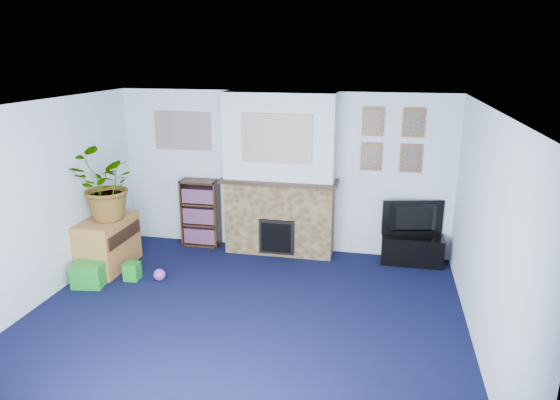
% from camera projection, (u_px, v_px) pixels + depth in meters
% --- Properties ---
extents(floor, '(5.00, 4.50, 0.01)m').
position_uv_depth(floor, '(243.00, 319.00, 5.70)').
color(floor, black).
rests_on(floor, ground).
extents(ceiling, '(5.00, 4.50, 0.01)m').
position_uv_depth(ceiling, '(238.00, 107.00, 5.02)').
color(ceiling, white).
rests_on(ceiling, wall_back).
extents(wall_back, '(5.00, 0.04, 2.40)m').
position_uv_depth(wall_back, '(282.00, 172.00, 7.47)').
color(wall_back, silver).
rests_on(wall_back, ground).
extents(wall_front, '(5.00, 0.04, 2.40)m').
position_uv_depth(wall_front, '(144.00, 328.00, 3.25)').
color(wall_front, silver).
rests_on(wall_front, ground).
extents(wall_left, '(0.04, 4.50, 2.40)m').
position_uv_depth(wall_left, '(36.00, 206.00, 5.86)').
color(wall_left, silver).
rests_on(wall_left, ground).
extents(wall_right, '(0.04, 4.50, 2.40)m').
position_uv_depth(wall_right, '(486.00, 237.00, 4.87)').
color(wall_right, silver).
rests_on(wall_right, ground).
extents(chimney_breast, '(1.72, 0.50, 2.40)m').
position_uv_depth(chimney_breast, '(280.00, 177.00, 7.29)').
color(chimney_breast, brown).
rests_on(chimney_breast, ground).
extents(collage_main, '(1.00, 0.03, 0.68)m').
position_uv_depth(collage_main, '(276.00, 139.00, 6.92)').
color(collage_main, gray).
rests_on(collage_main, chimney_breast).
extents(collage_left, '(0.90, 0.03, 0.58)m').
position_uv_depth(collage_left, '(183.00, 131.00, 7.60)').
color(collage_left, gray).
rests_on(collage_left, wall_back).
extents(portrait_tl, '(0.30, 0.03, 0.40)m').
position_uv_depth(portrait_tl, '(373.00, 121.00, 6.97)').
color(portrait_tl, brown).
rests_on(portrait_tl, wall_back).
extents(portrait_tr, '(0.30, 0.03, 0.40)m').
position_uv_depth(portrait_tr, '(414.00, 123.00, 6.86)').
color(portrait_tr, brown).
rests_on(portrait_tr, wall_back).
extents(portrait_bl, '(0.30, 0.03, 0.40)m').
position_uv_depth(portrait_bl, '(371.00, 157.00, 7.11)').
color(portrait_bl, brown).
rests_on(portrait_bl, wall_back).
extents(portrait_br, '(0.30, 0.03, 0.40)m').
position_uv_depth(portrait_br, '(411.00, 158.00, 7.00)').
color(portrait_br, brown).
rests_on(portrait_br, wall_back).
extents(tv_stand, '(0.86, 0.36, 0.41)m').
position_uv_depth(tv_stand, '(412.00, 248.00, 7.16)').
color(tv_stand, black).
rests_on(tv_stand, ground).
extents(television, '(0.88, 0.31, 0.51)m').
position_uv_depth(television, '(414.00, 219.00, 7.05)').
color(television, black).
rests_on(television, tv_stand).
extents(bookshelf, '(0.58, 0.28, 1.05)m').
position_uv_depth(bookshelf, '(201.00, 214.00, 7.79)').
color(bookshelf, black).
rests_on(bookshelf, ground).
extents(sideboard, '(0.52, 0.93, 0.73)m').
position_uv_depth(sideboard, '(108.00, 244.00, 6.99)').
color(sideboard, '#A46E34').
rests_on(sideboard, ground).
extents(potted_plant, '(1.13, 1.15, 0.97)m').
position_uv_depth(potted_plant, '(103.00, 186.00, 6.69)').
color(potted_plant, '#26661E').
rests_on(potted_plant, sideboard).
extents(mantel_clock, '(0.10, 0.06, 0.14)m').
position_uv_depth(mantel_clock, '(276.00, 175.00, 7.24)').
color(mantel_clock, gold).
rests_on(mantel_clock, chimney_breast).
extents(mantel_candle, '(0.05, 0.05, 0.17)m').
position_uv_depth(mantel_candle, '(294.00, 175.00, 7.19)').
color(mantel_candle, '#B2BFC6').
rests_on(mantel_candle, chimney_breast).
extents(mantel_teddy, '(0.13, 0.13, 0.13)m').
position_uv_depth(mantel_teddy, '(245.00, 174.00, 7.34)').
color(mantel_teddy, gray).
rests_on(mantel_teddy, chimney_breast).
extents(mantel_can, '(0.05, 0.05, 0.11)m').
position_uv_depth(mantel_can, '(332.00, 178.00, 7.08)').
color(mantel_can, '#198C26').
rests_on(mantel_can, chimney_breast).
extents(green_crate, '(0.43, 0.37, 0.31)m').
position_uv_depth(green_crate, '(89.00, 275.00, 6.49)').
color(green_crate, '#198C26').
rests_on(green_crate, ground).
extents(toy_ball, '(0.16, 0.16, 0.16)m').
position_uv_depth(toy_ball, '(159.00, 274.00, 6.65)').
color(toy_ball, purple).
rests_on(toy_ball, ground).
extents(toy_block, '(0.20, 0.20, 0.23)m').
position_uv_depth(toy_block, '(132.00, 272.00, 6.67)').
color(toy_block, '#198C26').
rests_on(toy_block, ground).
extents(toy_tube, '(0.32, 0.14, 0.18)m').
position_uv_depth(toy_tube, '(99.00, 268.00, 6.90)').
color(toy_tube, orange).
rests_on(toy_tube, ground).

